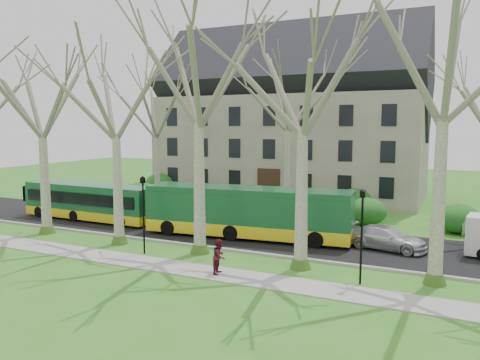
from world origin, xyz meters
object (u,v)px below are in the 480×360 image
object	(u,v)px
bus_follow	(247,212)
sedan	(386,238)
bus_lead	(90,201)
pedestrian_b	(219,256)

from	to	relation	value
bus_follow	sedan	world-z (taller)	bus_follow
bus_lead	sedan	bearing A→B (deg)	3.03
sedan	pedestrian_b	bearing A→B (deg)	150.49
bus_lead	bus_follow	distance (m)	13.07
bus_lead	pedestrian_b	distance (m)	16.61
sedan	pedestrian_b	distance (m)	10.45
bus_follow	pedestrian_b	distance (m)	7.59
sedan	bus_lead	bearing A→B (deg)	102.09
bus_follow	pedestrian_b	bearing A→B (deg)	-81.79
bus_follow	pedestrian_b	world-z (taller)	bus_follow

